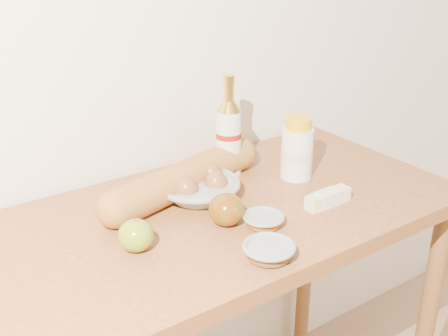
# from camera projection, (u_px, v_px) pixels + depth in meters

# --- Properties ---
(back_wall) EXTENTS (3.50, 0.02, 2.60)m
(back_wall) POSITION_uv_depth(u_px,v_px,m) (142.00, 19.00, 1.41)
(back_wall) COLOR white
(back_wall) RESTS_ON ground
(table) EXTENTS (1.20, 0.60, 0.90)m
(table) POSITION_uv_depth(u_px,v_px,m) (217.00, 255.00, 1.38)
(table) COLOR #A46534
(table) RESTS_ON ground
(bourbon_bottle) EXTENTS (0.08, 0.08, 0.27)m
(bourbon_bottle) POSITION_uv_depth(u_px,v_px,m) (229.00, 136.00, 1.47)
(bourbon_bottle) COLOR beige
(bourbon_bottle) RESTS_ON table
(cream_bottle) EXTENTS (0.10, 0.10, 0.17)m
(cream_bottle) POSITION_uv_depth(u_px,v_px,m) (297.00, 150.00, 1.47)
(cream_bottle) COLOR white
(cream_bottle) RESTS_ON table
(egg_bowl) EXTENTS (0.24, 0.24, 0.07)m
(egg_bowl) POSITION_uv_depth(u_px,v_px,m) (197.00, 187.00, 1.37)
(egg_bowl) COLOR gray
(egg_bowl) RESTS_ON table
(baguette) EXTENTS (0.53, 0.21, 0.09)m
(baguette) POSITION_uv_depth(u_px,v_px,m) (185.00, 178.00, 1.39)
(baguette) COLOR #BA8139
(baguette) RESTS_ON table
(apple_yellowgreen) EXTENTS (0.10, 0.10, 0.07)m
(apple_yellowgreen) POSITION_uv_depth(u_px,v_px,m) (136.00, 235.00, 1.15)
(apple_yellowgreen) COLOR #A29720
(apple_yellowgreen) RESTS_ON table
(apple_redgreen_right) EXTENTS (0.10, 0.10, 0.08)m
(apple_redgreen_right) POSITION_uv_depth(u_px,v_px,m) (226.00, 209.00, 1.25)
(apple_redgreen_right) COLOR maroon
(apple_redgreen_right) RESTS_ON table
(sugar_bowl) EXTENTS (0.12, 0.12, 0.03)m
(sugar_bowl) POSITION_uv_depth(u_px,v_px,m) (269.00, 251.00, 1.13)
(sugar_bowl) COLOR gray
(sugar_bowl) RESTS_ON table
(syrup_bowl) EXTENTS (0.13, 0.13, 0.03)m
(syrup_bowl) POSITION_uv_depth(u_px,v_px,m) (264.00, 220.00, 1.25)
(syrup_bowl) COLOR gray
(syrup_bowl) RESTS_ON table
(butter_stick) EXTENTS (0.12, 0.04, 0.04)m
(butter_stick) POSITION_uv_depth(u_px,v_px,m) (328.00, 198.00, 1.35)
(butter_stick) COLOR beige
(butter_stick) RESTS_ON table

